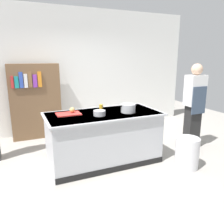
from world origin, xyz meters
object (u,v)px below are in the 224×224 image
person_chef (194,105)px  bookshelf (36,101)px  onion (72,110)px  juice_cup (101,107)px  trash_bin (187,153)px  stock_pot (128,108)px  mixing_bowl (99,113)px

person_chef → bookshelf: size_ratio=1.01×
onion → bookshelf: 1.68m
juice_cup → trash_bin: 1.70m
onion → stock_pot: stock_pot is taller
trash_bin → person_chef: size_ratio=0.31×
onion → person_chef: size_ratio=0.05×
onion → juice_cup: (0.56, 0.08, -0.02)m
mixing_bowl → juice_cup: bearing=65.5°
stock_pot → trash_bin: stock_pot is taller
stock_pot → person_chef: person_chef is taller
juice_cup → person_chef: person_chef is taller
stock_pot → mixing_bowl: 0.54m
onion → stock_pot: 0.97m
juice_cup → trash_bin: juice_cup is taller
juice_cup → trash_bin: size_ratio=0.19×
mixing_bowl → person_chef: size_ratio=0.12×
trash_bin → bookshelf: size_ratio=0.31×
trash_bin → bookshelf: bearing=129.8°
person_chef → bookshelf: person_chef is taller
juice_cup → trash_bin: bearing=-42.6°
onion → trash_bin: bearing=-29.8°
mixing_bowl → bookshelf: size_ratio=0.12×
juice_cup → stock_pot: bearing=-46.7°
bookshelf → person_chef: bearing=-34.1°
stock_pot → bookshelf: size_ratio=0.19×
mixing_bowl → juice_cup: size_ratio=2.00×
stock_pot → person_chef: (1.48, -0.01, -0.06)m
mixing_bowl → trash_bin: bearing=-26.7°
onion → juice_cup: bearing=8.0°
juice_cup → bookshelf: (-1.01, 1.53, -0.10)m
juice_cup → onion: bearing=-172.0°
mixing_bowl → person_chef: (2.02, -0.01, -0.03)m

